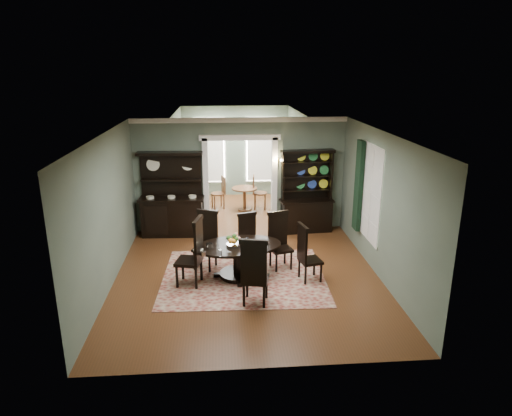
{
  "coord_description": "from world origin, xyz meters",
  "views": [
    {
      "loc": [
        -0.51,
        -8.66,
        4.24
      ],
      "look_at": [
        0.23,
        0.6,
        1.34
      ],
      "focal_mm": 32.0,
      "sensor_mm": 36.0,
      "label": 1
    }
  ],
  "objects_px": {
    "parlor_table": "(245,196)",
    "dining_table": "(238,255)",
    "welsh_dresser": "(306,202)",
    "sideboard": "(172,207)"
  },
  "relations": [
    {
      "from": "dining_table",
      "to": "welsh_dresser",
      "type": "xyz_separation_m",
      "value": [
        1.92,
        2.68,
        0.29
      ]
    },
    {
      "from": "sideboard",
      "to": "parlor_table",
      "type": "xyz_separation_m",
      "value": [
        1.98,
        1.93,
        -0.29
      ]
    },
    {
      "from": "sideboard",
      "to": "welsh_dresser",
      "type": "height_order",
      "value": "welsh_dresser"
    },
    {
      "from": "parlor_table",
      "to": "dining_table",
      "type": "bearing_deg",
      "value": -94.72
    },
    {
      "from": "dining_table",
      "to": "parlor_table",
      "type": "bearing_deg",
      "value": 75.31
    },
    {
      "from": "parlor_table",
      "to": "sideboard",
      "type": "bearing_deg",
      "value": -135.72
    },
    {
      "from": "parlor_table",
      "to": "welsh_dresser",
      "type": "bearing_deg",
      "value": -51.16
    },
    {
      "from": "welsh_dresser",
      "to": "parlor_table",
      "type": "height_order",
      "value": "welsh_dresser"
    },
    {
      "from": "dining_table",
      "to": "sideboard",
      "type": "xyz_separation_m",
      "value": [
        -1.6,
        2.66,
        0.26
      ]
    },
    {
      "from": "dining_table",
      "to": "parlor_table",
      "type": "xyz_separation_m",
      "value": [
        0.38,
        4.59,
        -0.03
      ]
    }
  ]
}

